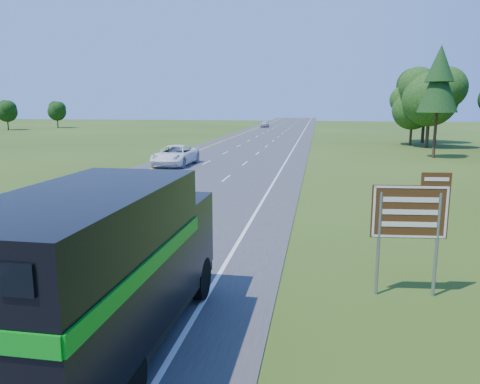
{
  "coord_description": "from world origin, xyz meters",
  "views": [
    {
      "loc": [
        8.58,
        -4.8,
        5.53
      ],
      "look_at": [
        5.01,
        16.39,
        1.46
      ],
      "focal_mm": 35.0,
      "sensor_mm": 36.0,
      "label": 1
    }
  ],
  "objects": [
    {
      "name": "far_car",
      "position": [
        -4.13,
        105.64,
        0.79
      ],
      "size": [
        1.85,
        4.45,
        1.51
      ],
      "primitive_type": "imported",
      "rotation": [
        0.0,
        0.0,
        0.02
      ],
      "color": "#B4B4BB",
      "rests_on": "road"
    },
    {
      "name": "white_suv",
      "position": [
        -4.18,
        35.68,
        0.94
      ],
      "size": [
        3.19,
        6.55,
        1.8
      ],
      "primitive_type": "imported",
      "rotation": [
        0.0,
        0.0,
        -0.03
      ],
      "color": "white",
      "rests_on": "road"
    },
    {
      "name": "exit_sign",
      "position": [
        11.23,
        8.75,
        2.37
      ],
      "size": [
        2.15,
        0.26,
        3.64
      ],
      "rotation": [
        0.0,
        0.0,
        0.09
      ],
      "color": "gray",
      "rests_on": "ground"
    },
    {
      "name": "road",
      "position": [
        0.0,
        50.0,
        0.02
      ],
      "size": [
        15.0,
        260.0,
        0.04
      ],
      "primitive_type": "cube",
      "color": "#38383A",
      "rests_on": "ground"
    },
    {
      "name": "lane_markings",
      "position": [
        0.0,
        50.0,
        0.04
      ],
      "size": [
        11.15,
        260.0,
        0.01
      ],
      "color": "yellow",
      "rests_on": "road"
    },
    {
      "name": "horse_truck",
      "position": [
        4.19,
        3.94,
        2.11
      ],
      "size": [
        2.83,
        8.75,
        3.86
      ],
      "rotation": [
        0.0,
        0.0,
        -0.01
      ],
      "color": "black",
      "rests_on": "road"
    }
  ]
}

